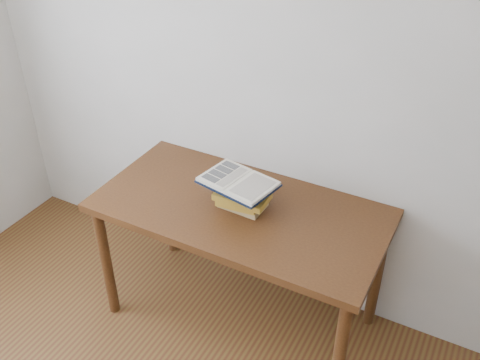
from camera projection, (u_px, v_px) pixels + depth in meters
The scene contains 3 objects.
desk at pixel (240, 222), 2.73m from camera, with size 1.47×0.73×0.79m.
book_stack at pixel (242, 194), 2.64m from camera, with size 0.27×0.19×0.15m.
open_book at pixel (238, 182), 2.57m from camera, with size 0.39×0.31×0.03m.
Camera 1 is at (1.08, -0.51, 2.40)m, focal length 40.00 mm.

